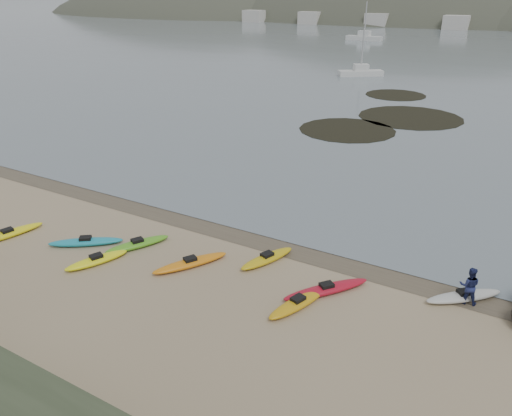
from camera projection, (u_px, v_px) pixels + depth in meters
The scene contains 5 objects.
ground at pixel (256, 234), 25.84m from camera, with size 600.00×600.00×0.00m, color tan.
wet_sand at pixel (253, 237), 25.60m from camera, with size 60.00×60.00×0.00m, color brown.
kayaks at pixel (198, 264), 22.79m from camera, with size 23.39×9.15×0.34m.
person_east at pixel (469, 286), 19.94m from camera, with size 0.79×0.61×1.62m, color navy.
kelp_mats at pixel (388, 115), 49.58m from camera, with size 12.95×25.46×0.04m.
Camera 1 is at (11.64, -19.90, 11.76)m, focal length 35.00 mm.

